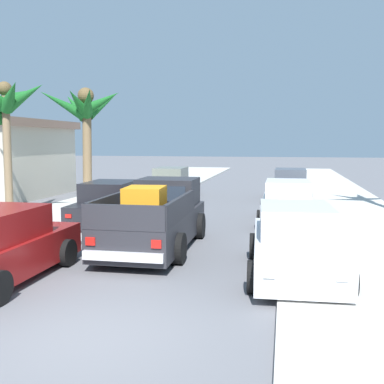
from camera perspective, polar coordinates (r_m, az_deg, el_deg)
ground_plane at (r=7.27m, az=-12.90°, el=-17.40°), size 160.00×160.00×0.00m
sidewalk_left at (r=19.91m, az=-12.08°, el=-1.96°), size 4.75×60.00×0.12m
sidewalk_right at (r=18.41m, az=18.67°, el=-2.84°), size 4.75×60.00×0.12m
curb_left at (r=19.55m, az=-9.46°, el=-2.09°), size 0.16×60.00×0.10m
curb_right at (r=18.31m, az=15.65°, el=-2.82°), size 0.16×60.00×0.10m
pickup_truck at (r=12.43m, az=-4.57°, el=-3.33°), size 2.28×5.24×1.80m
car_left_near at (r=23.33m, az=12.35°, el=0.87°), size 2.06×4.28×1.54m
car_right_near at (r=15.96m, az=-10.29°, el=-1.61°), size 2.18×4.32×1.54m
car_right_mid at (r=10.11m, az=13.00°, el=-6.34°), size 2.20×4.33×1.54m
car_left_far at (r=23.99m, az=-2.73°, el=1.16°), size 2.10×4.29×1.54m
car_right_far at (r=16.43m, az=12.03°, el=-1.42°), size 2.04×4.27×1.54m
palm_tree_left_fore at (r=18.43m, az=-22.66°, el=10.42°), size 3.63×3.66×5.22m
palm_tree_right_mid at (r=22.32m, az=-13.38°, el=10.03°), size 3.76×3.77×5.47m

